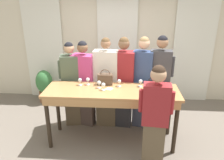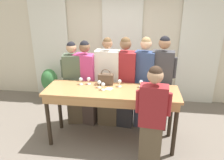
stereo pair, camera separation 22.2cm
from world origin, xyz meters
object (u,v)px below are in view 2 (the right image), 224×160
wine_bottle (151,85)px  guest_navy_coat (144,82)px  wine_glass_front_mid (141,82)px  potted_plant (50,83)px  handbag (106,79)px  guest_cream_sweater (108,83)px  wine_glass_center_left (99,83)px  guest_pink_top (86,83)px  wine_glass_front_right (103,85)px  tasting_bar (111,97)px  wine_glass_center_mid (89,79)px  wine_glass_center_right (81,80)px  guest_striped_shirt (125,83)px  guest_beige_cap (161,83)px  guest_olive_jacket (74,83)px  wine_glass_front_left (120,82)px  host_pouring (152,118)px

wine_bottle → guest_navy_coat: guest_navy_coat is taller
wine_glass_front_mid → potted_plant: (-2.27, 1.32, -0.66)m
handbag → guest_cream_sweater: (-0.02, 0.31, -0.21)m
wine_bottle → potted_plant: size_ratio=0.40×
wine_glass_center_left → guest_navy_coat: 0.92m
guest_pink_top → guest_cream_sweater: size_ratio=0.96×
wine_glass_front_mid → guest_navy_coat: size_ratio=0.07×
wine_glass_front_right → wine_glass_center_left: (-0.08, 0.09, 0.00)m
tasting_bar → guest_navy_coat: (0.55, 0.58, 0.08)m
wine_glass_center_mid → guest_cream_sweater: (0.29, 0.35, -0.19)m
wine_bottle → potted_plant: 2.92m
wine_bottle → wine_glass_front_mid: wine_bottle is taller
wine_glass_center_right → guest_striped_shirt: size_ratio=0.07×
guest_navy_coat → guest_beige_cap: size_ratio=0.99×
wine_bottle → tasting_bar: bearing=-174.9°
wine_glass_center_left → guest_striped_shirt: guest_striped_shirt is taller
wine_glass_front_mid → guest_olive_jacket: guest_olive_jacket is taller
tasting_bar → guest_navy_coat: 0.80m
wine_bottle → guest_striped_shirt: guest_striped_shirt is taller
guest_striped_shirt → handbag: bearing=-135.4°
guest_beige_cap → wine_glass_front_left: bearing=-152.6°
wine_glass_center_left → guest_beige_cap: guest_beige_cap is taller
wine_glass_front_mid → wine_glass_center_left: bearing=-171.0°
wine_glass_center_mid → guest_pink_top: size_ratio=0.07×
wine_glass_front_mid → guest_beige_cap: bearing=44.1°
guest_striped_shirt → potted_plant: guest_striped_shirt is taller
host_pouring → wine_glass_center_left: bearing=142.1°
guest_cream_sweater → guest_navy_coat: 0.70m
handbag → guest_beige_cap: guest_beige_cap is taller
wine_glass_center_mid → guest_navy_coat: guest_navy_coat is taller
guest_beige_cap → potted_plant: size_ratio=2.26×
wine_glass_front_left → wine_glass_center_mid: bearing=175.5°
handbag → wine_glass_front_right: 0.26m
handbag → wine_glass_center_right: (-0.44, -0.07, -0.01)m
wine_glass_front_right → guest_beige_cap: guest_beige_cap is taller
handbag → potted_plant: handbag is taller
tasting_bar → wine_glass_center_right: wine_glass_center_right is taller
handbag → wine_glass_front_left: size_ratio=2.19×
wine_glass_front_left → guest_olive_jacket: size_ratio=0.08×
potted_plant → guest_striped_shirt: bearing=-25.9°
wine_glass_front_right → wine_glass_center_left: size_ratio=1.00×
wine_glass_front_right → potted_plant: 2.33m
wine_glass_front_right → guest_cream_sweater: 0.60m
guest_striped_shirt → guest_navy_coat: size_ratio=0.99×
guest_pink_top → wine_glass_center_left: bearing=-53.3°
guest_cream_sweater → guest_navy_coat: bearing=0.0°
wine_bottle → guest_cream_sweater: 0.98m
guest_navy_coat → guest_beige_cap: guest_beige_cap is taller
wine_glass_front_mid → guest_pink_top: size_ratio=0.07×
wine_glass_front_left → guest_striped_shirt: guest_striped_shirt is taller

